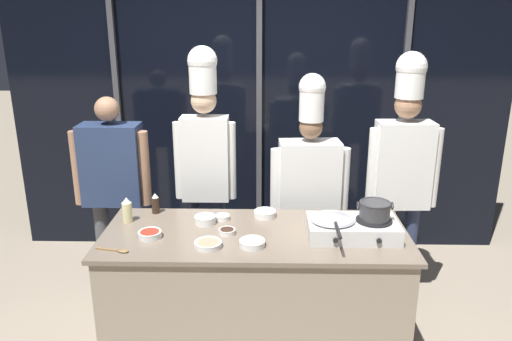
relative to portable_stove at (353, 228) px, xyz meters
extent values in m
cube|color=black|center=(-0.63, 1.73, 0.41)|extent=(4.70, 0.04, 2.70)
cube|color=#47474C|center=(-1.96, 1.68, 0.41)|extent=(0.05, 0.05, 2.70)
cube|color=#47474C|center=(-0.63, 1.68, 0.41)|extent=(0.05, 0.05, 2.70)
cube|color=#47474C|center=(0.70, 1.68, 0.41)|extent=(0.05, 0.05, 2.70)
cube|color=gray|center=(-0.63, 0.04, -0.51)|extent=(1.94, 0.78, 0.85)
cube|color=#756656|center=(-0.63, 0.04, -0.07)|extent=(2.00, 0.83, 0.03)
cube|color=silver|center=(0.00, 0.00, 0.00)|extent=(0.57, 0.33, 0.11)
cylinder|color=black|center=(-0.13, 0.00, 0.06)|extent=(0.23, 0.23, 0.01)
cylinder|color=black|center=(-0.13, -0.18, 0.00)|extent=(0.03, 0.01, 0.03)
cylinder|color=black|center=(0.13, 0.00, 0.06)|extent=(0.23, 0.23, 0.01)
cylinder|color=black|center=(0.13, -0.18, 0.00)|extent=(0.03, 0.01, 0.03)
cylinder|color=#ADAFB5|center=(-0.13, 0.00, 0.07)|extent=(0.27, 0.27, 0.01)
cone|color=#ADAFB5|center=(-0.13, 0.00, 0.09)|extent=(0.29, 0.29, 0.05)
cylinder|color=black|center=(-0.13, -0.24, 0.10)|extent=(0.02, 0.22, 0.02)
cylinder|color=#333335|center=(0.13, 0.00, 0.12)|extent=(0.19, 0.19, 0.11)
torus|color=#333335|center=(0.13, 0.00, 0.18)|extent=(0.20, 0.20, 0.01)
torus|color=#333335|center=(0.02, 0.00, 0.16)|extent=(0.01, 0.05, 0.05)
torus|color=#333335|center=(0.24, 0.00, 0.16)|extent=(0.01, 0.05, 0.05)
cylinder|color=beige|center=(-1.51, 0.21, 0.01)|extent=(0.07, 0.07, 0.14)
cone|color=white|center=(-1.51, 0.21, 0.10)|extent=(0.06, 0.06, 0.04)
cylinder|color=#332319|center=(-1.35, 0.37, 0.00)|extent=(0.05, 0.05, 0.12)
cone|color=white|center=(-1.35, 0.37, 0.08)|extent=(0.05, 0.05, 0.03)
cylinder|color=white|center=(-0.86, 0.26, -0.04)|extent=(0.10, 0.10, 0.03)
torus|color=white|center=(-0.86, 0.26, -0.03)|extent=(0.10, 0.10, 0.01)
cylinder|color=silver|center=(-0.86, 0.26, -0.03)|extent=(0.08, 0.08, 0.02)
cylinder|color=white|center=(-0.56, 0.32, -0.04)|extent=(0.15, 0.15, 0.04)
torus|color=white|center=(-0.56, 0.32, -0.02)|extent=(0.16, 0.16, 0.01)
cylinder|color=silver|center=(-0.56, 0.32, -0.03)|extent=(0.13, 0.13, 0.02)
cylinder|color=white|center=(-0.97, 0.19, -0.03)|extent=(0.14, 0.14, 0.05)
torus|color=white|center=(-0.97, 0.19, -0.01)|extent=(0.15, 0.15, 0.01)
cylinder|color=white|center=(-0.97, 0.19, -0.02)|extent=(0.12, 0.12, 0.03)
cylinder|color=white|center=(-0.81, 0.02, -0.04)|extent=(0.11, 0.11, 0.03)
torus|color=white|center=(-0.81, 0.02, -0.03)|extent=(0.11, 0.11, 0.01)
cylinder|color=#382319|center=(-0.81, 0.02, -0.03)|extent=(0.09, 0.09, 0.02)
cylinder|color=white|center=(-0.91, -0.17, -0.04)|extent=(0.17, 0.17, 0.03)
torus|color=white|center=(-0.91, -0.17, -0.03)|extent=(0.17, 0.17, 0.01)
cylinder|color=#9E896B|center=(-0.91, -0.17, -0.03)|extent=(0.14, 0.14, 0.02)
cylinder|color=white|center=(-1.30, -0.04, -0.04)|extent=(0.15, 0.15, 0.04)
torus|color=white|center=(-1.30, -0.04, -0.02)|extent=(0.15, 0.15, 0.01)
cylinder|color=#B22D1E|center=(-1.30, -0.04, -0.03)|extent=(0.12, 0.12, 0.02)
cylinder|color=white|center=(-0.64, -0.15, -0.04)|extent=(0.16, 0.16, 0.04)
torus|color=white|center=(-0.64, -0.15, -0.02)|extent=(0.16, 0.16, 0.01)
cylinder|color=silver|center=(-0.64, -0.15, -0.03)|extent=(0.13, 0.13, 0.02)
cube|color=olive|center=(-1.52, -0.23, -0.05)|extent=(0.15, 0.04, 0.01)
ellipsoid|color=olive|center=(-1.42, -0.25, -0.05)|extent=(0.08, 0.06, 0.02)
cylinder|color=#4C4C51|center=(-1.65, 0.78, -0.54)|extent=(0.12, 0.12, 0.80)
cylinder|color=#4C4C51|center=(-1.90, 0.79, -0.54)|extent=(0.12, 0.12, 0.80)
cube|color=navy|center=(-1.77, 0.79, 0.18)|extent=(0.47, 0.24, 0.64)
cylinder|color=#A87A5B|center=(-1.51, 0.75, 0.16)|extent=(0.09, 0.09, 0.59)
cylinder|color=#A87A5B|center=(-2.03, 0.75, 0.16)|extent=(0.09, 0.09, 0.59)
sphere|color=#A87A5B|center=(-1.77, 0.79, 0.62)|extent=(0.19, 0.19, 0.19)
cylinder|color=#2D3856|center=(-0.94, 0.81, -0.52)|extent=(0.10, 0.10, 0.83)
cylinder|color=#2D3856|center=(-1.14, 0.81, -0.52)|extent=(0.10, 0.10, 0.83)
cube|color=white|center=(-1.04, 0.81, 0.22)|extent=(0.37, 0.19, 0.67)
cylinder|color=white|center=(-0.83, 0.78, 0.21)|extent=(0.07, 0.07, 0.62)
cylinder|color=white|center=(-1.24, 0.78, 0.21)|extent=(0.07, 0.07, 0.62)
sphere|color=beige|center=(-1.04, 0.81, 0.68)|extent=(0.20, 0.20, 0.20)
cylinder|color=white|center=(-1.04, 0.81, 0.86)|extent=(0.21, 0.21, 0.24)
sphere|color=white|center=(-1.04, 0.81, 0.98)|extent=(0.22, 0.22, 0.22)
cylinder|color=#232326|center=(-0.10, 0.72, -0.57)|extent=(0.12, 0.12, 0.74)
cylinder|color=#232326|center=(-0.35, 0.71, -0.57)|extent=(0.12, 0.12, 0.74)
cube|color=white|center=(-0.22, 0.72, 0.09)|extent=(0.48, 0.27, 0.59)
cylinder|color=white|center=(0.04, 0.70, 0.07)|extent=(0.09, 0.09, 0.55)
cylinder|color=white|center=(-0.48, 0.66, 0.07)|extent=(0.09, 0.09, 0.55)
sphere|color=brown|center=(-0.22, 0.72, 0.50)|extent=(0.18, 0.18, 0.18)
cylinder|color=white|center=(-0.22, 0.72, 0.68)|extent=(0.18, 0.18, 0.25)
sphere|color=white|center=(-0.22, 0.72, 0.80)|extent=(0.20, 0.20, 0.20)
cylinder|color=#2D3856|center=(0.59, 0.70, -0.53)|extent=(0.11, 0.11, 0.82)
cylinder|color=#2D3856|center=(0.36, 0.69, -0.53)|extent=(0.11, 0.11, 0.82)
cube|color=white|center=(0.48, 0.70, 0.22)|extent=(0.42, 0.23, 0.67)
cylinder|color=white|center=(0.71, 0.67, 0.20)|extent=(0.08, 0.08, 0.61)
cylinder|color=white|center=(0.25, 0.66, 0.20)|extent=(0.08, 0.08, 0.61)
sphere|color=#A87A5B|center=(0.48, 0.70, 0.67)|extent=(0.20, 0.20, 0.20)
cylinder|color=white|center=(0.48, 0.70, 0.84)|extent=(0.21, 0.21, 0.22)
sphere|color=white|center=(0.48, 0.70, 0.95)|extent=(0.22, 0.22, 0.22)
camera|label=1|loc=(-0.56, -2.95, 1.32)|focal=35.00mm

